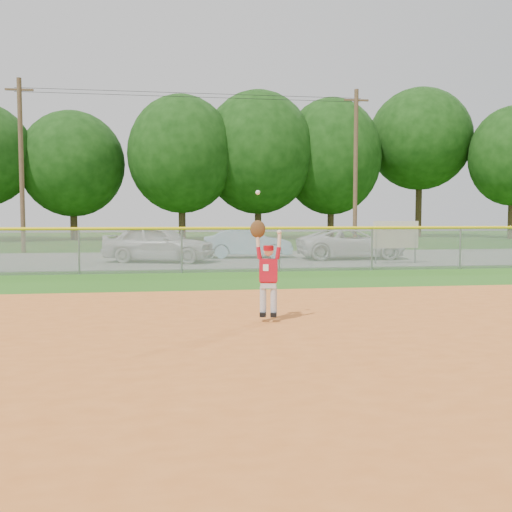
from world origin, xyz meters
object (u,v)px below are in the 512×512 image
Objects in this scene: car_white_a at (159,243)px; sponsor_sign at (396,236)px; car_blue at (248,243)px; car_white_b at (351,244)px; ballplayer at (267,269)px.

sponsor_sign is (9.30, -2.10, 0.33)m from car_white_a.
car_blue is 0.84× the size of car_white_b.
car_white_b reaches higher than car_blue.
car_white_a is 2.03× the size of ballplayer.
car_white_a is 8.37m from car_white_b.
car_blue is at bearing 83.63° from ballplayer.
car_white_a is 0.95× the size of car_white_b.
ballplayer is at bearing 156.42° from car_white_b.
car_blue is 15.77m from ballplayer.
car_white_a is 13.87m from ballplayer.
car_white_a is 4.38m from car_blue.
ballplayer reaches higher than sponsor_sign.
car_white_b is 15.55m from ballplayer.
car_white_b is 2.87m from sponsor_sign.
ballplayer is (-7.14, -11.60, -0.16)m from sponsor_sign.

